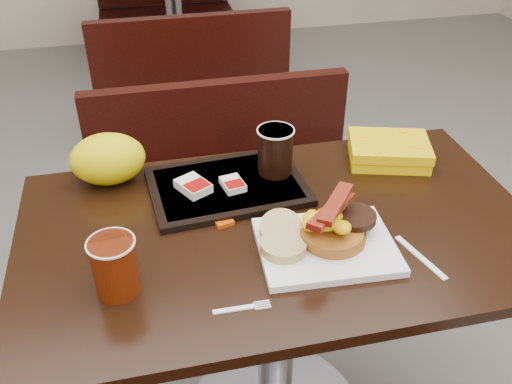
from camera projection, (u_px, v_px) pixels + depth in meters
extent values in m
cube|color=white|center=(326.00, 246.00, 1.23)|extent=(0.31, 0.25, 0.02)
cylinder|color=#8B5A17|center=(333.00, 233.00, 1.23)|extent=(0.17, 0.17, 0.03)
cylinder|color=black|center=(355.00, 217.00, 1.24)|extent=(0.11, 0.11, 0.01)
ellipsoid|color=#F5BE04|center=(326.00, 221.00, 1.19)|extent=(0.12, 0.11, 0.05)
cylinder|color=tan|center=(283.00, 245.00, 1.20)|extent=(0.12, 0.12, 0.02)
cylinder|color=tan|center=(281.00, 229.00, 1.23)|extent=(0.11, 0.11, 0.05)
cylinder|color=maroon|center=(115.00, 267.00, 1.09)|extent=(0.11, 0.11, 0.12)
cube|color=white|center=(420.00, 257.00, 1.21)|extent=(0.05, 0.15, 0.00)
cube|color=#A93A07|center=(224.00, 222.00, 1.30)|extent=(0.05, 0.04, 0.01)
cube|color=black|center=(227.00, 186.00, 1.42)|extent=(0.40, 0.30, 0.02)
cube|color=silver|center=(193.00, 186.00, 1.38)|extent=(0.09, 0.10, 0.02)
cube|color=silver|center=(233.00, 184.00, 1.39)|extent=(0.06, 0.08, 0.02)
cylinder|color=black|center=(275.00, 151.00, 1.42)|extent=(0.09, 0.09, 0.12)
cube|color=#E9B903|center=(389.00, 151.00, 1.53)|extent=(0.25, 0.21, 0.06)
ellipsoid|color=#CFC306|center=(108.00, 159.00, 1.42)|extent=(0.23, 0.21, 0.13)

